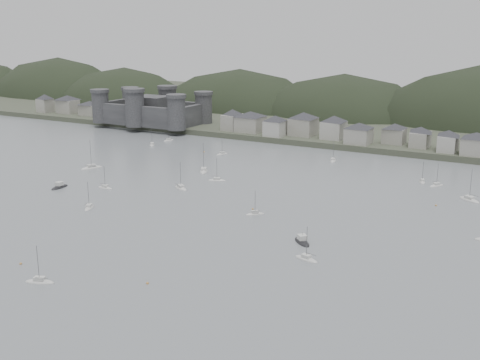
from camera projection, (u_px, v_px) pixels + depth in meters
The scene contains 9 objects.
ground at pixel (96, 267), 150.77m from camera, with size 900.00×900.00×0.00m, color slate.
far_shore_land at pixel (400, 115), 399.28m from camera, with size 900.00×250.00×3.00m, color #383D2D.
forested_ridge at pixel (396, 141), 378.58m from camera, with size 851.55×103.94×102.57m.
castle at pixel (152, 110), 356.71m from camera, with size 66.00×43.00×20.00m.
waterfront_town at pixel (446, 138), 279.26m from camera, with size 451.48×28.46×12.92m.
moored_fleet at pixel (243, 197), 212.75m from camera, with size 240.99×173.72×13.55m.
motor_launch_near at pixel (302, 242), 167.84m from camera, with size 7.98×7.88×3.96m.
motor_launch_far at pixel (60, 187), 225.12m from camera, with size 3.56×8.52×3.98m.
mooring_buoys at pixel (225, 211), 196.62m from camera, with size 118.39×142.76×0.70m.
Camera 1 is at (100.94, -104.32, 59.20)m, focal length 44.40 mm.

